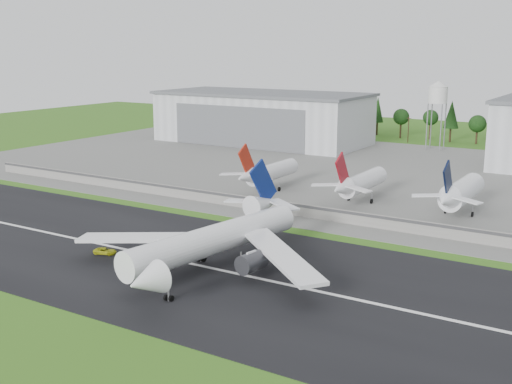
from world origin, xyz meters
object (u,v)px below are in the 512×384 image
Objects in this scene: parked_jet_red_b at (359,183)px; parked_jet_navy at (459,193)px; main_airliner at (213,246)px; ground_vehicle at (105,251)px; parked_jet_red_a at (267,173)px.

parked_jet_navy is (27.83, 0.07, 0.42)m from parked_jet_red_b.
parked_jet_navy is at bearing -105.22° from main_airliner.
parked_jet_navy is (55.71, 71.22, 5.58)m from ground_vehicle.
parked_jet_navy reaches higher than parked_jet_red_a.
main_airliner is 1.89× the size of parked_jet_red_a.
parked_jet_red_b is 27.83m from parked_jet_navy.
main_airliner is at bearing -92.17° from parked_jet_red_b.
parked_jet_red_a is (-27.51, 66.94, 0.97)m from main_airliner.
parked_jet_red_b is (30.04, 0.02, 0.08)m from parked_jet_red_a.
ground_vehicle is at bearing -88.26° from parked_jet_red_a.
parked_jet_red_b is at bearing -83.01° from main_airliner.
main_airliner is 12.09× the size of ground_vehicle.
main_airliner reaches higher than parked_jet_red_b.
parked_jet_red_b is at bearing -40.22° from ground_vehicle.
parked_jet_navy is at bearing 0.14° from parked_jet_red_b.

